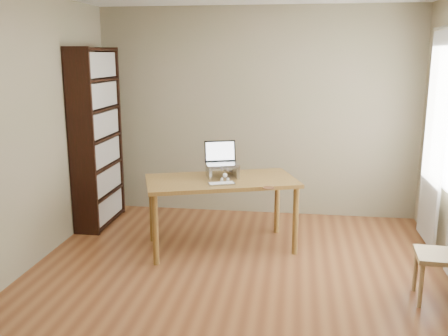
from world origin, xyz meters
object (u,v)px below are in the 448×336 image
Objects in this scene: cat at (226,171)px; desk at (221,187)px; keyboard at (221,184)px; laptop at (223,158)px; bookshelf at (97,138)px.

desk is at bearing -113.74° from cat.
laptop is at bearing 74.40° from keyboard.
cat is at bearing 55.27° from desk.
bookshelf is 1.23× the size of desk.
keyboard is at bearing -97.40° from cat.
keyboard is (0.04, -0.22, 0.10)m from desk.
keyboard is at bearing -100.05° from desk.
bookshelf is 1.73m from desk.
bookshelf is at bearing 145.06° from laptop.
bookshelf is at bearing 155.41° from cat.
desk is at bearing -20.37° from bookshelf.
laptop is 1.37× the size of keyboard.
laptop reaches higher than cat.
cat is (0.03, -0.03, -0.13)m from laptop.
laptop is (0.00, 0.14, 0.28)m from desk.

